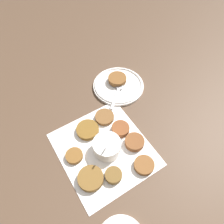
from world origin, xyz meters
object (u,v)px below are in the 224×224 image
at_px(serving_plate, 118,85).
at_px(fritter_on_plate, 117,79).
at_px(fork, 119,89).
at_px(sauce_bowl, 106,146).

height_order(serving_plate, fritter_on_plate, fritter_on_plate).
distance_m(serving_plate, fork, 0.03).
xyz_separation_m(sauce_bowl, serving_plate, (0.24, -0.19, -0.02)).
bearing_deg(serving_plate, fritter_on_plate, -14.02).
relative_size(sauce_bowl, fritter_on_plate, 1.35).
height_order(sauce_bowl, fork, sauce_bowl).
relative_size(serving_plate, fork, 1.54).
height_order(fritter_on_plate, fork, fritter_on_plate).
relative_size(fritter_on_plate, fork, 0.55).
xyz_separation_m(sauce_bowl, fork, (0.21, -0.17, -0.01)).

